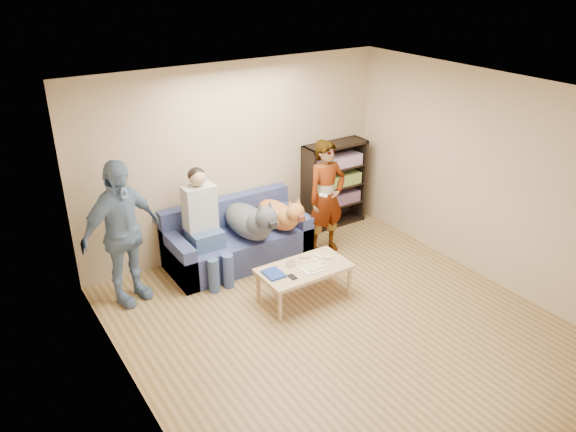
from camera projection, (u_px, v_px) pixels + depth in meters
ground at (346, 332)px, 6.23m from camera, size 5.00×5.00×0.00m
ceiling at (359, 99)px, 5.14m from camera, size 5.00×5.00×0.00m
wall_back at (236, 159)px, 7.59m from camera, size 4.50×0.00×4.50m
wall_left at (136, 292)px, 4.58m from camera, size 0.00×5.00×5.00m
wall_right at (498, 183)px, 6.79m from camera, size 0.00×5.00×5.00m
blanket at (289, 217)px, 7.76m from camera, size 0.47×0.40×0.16m
person_standing_right at (326, 198)px, 7.62m from camera, size 0.59×0.39×1.61m
person_standing_left at (122, 234)px, 6.46m from camera, size 1.13×0.75×1.78m
held_controller at (323, 195)px, 7.31m from camera, size 0.07×0.12×0.03m
notebook_blue at (274, 274)px, 6.53m from camera, size 0.20×0.26×0.03m
papers at (313, 269)px, 6.64m from camera, size 0.26×0.20×0.02m
magazine at (314, 267)px, 6.66m from camera, size 0.22×0.17×0.01m
camera_silver at (290, 264)px, 6.71m from camera, size 0.11×0.06×0.05m
controller_a at (319, 256)px, 6.90m from camera, size 0.04×0.13×0.03m
controller_b at (328, 257)px, 6.88m from camera, size 0.09×0.06×0.03m
headphone_cup_a at (319, 263)px, 6.77m from camera, size 0.07×0.07×0.02m
headphone_cup_b at (315, 260)px, 6.83m from camera, size 0.07×0.07×0.02m
pen_orange at (311, 273)px, 6.56m from camera, size 0.13×0.06×0.01m
pen_black at (304, 258)px, 6.89m from camera, size 0.13×0.08×0.01m
wallet at (292, 277)px, 6.47m from camera, size 0.07×0.12×0.02m
sofa at (237, 242)px, 7.59m from camera, size 1.90×0.85×0.82m
person_seated at (204, 221)px, 7.04m from camera, size 0.40×0.73×1.47m
dog_gray at (251, 221)px, 7.29m from camera, size 0.45×1.27×0.66m
dog_tan at (280, 215)px, 7.55m from camera, size 0.39×1.16×0.57m
coffee_table at (304, 271)px, 6.71m from camera, size 1.10×0.60×0.42m
bookshelf at (334, 182)px, 8.49m from camera, size 1.00×0.34×1.30m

